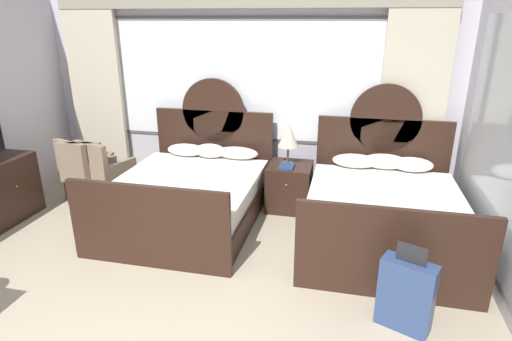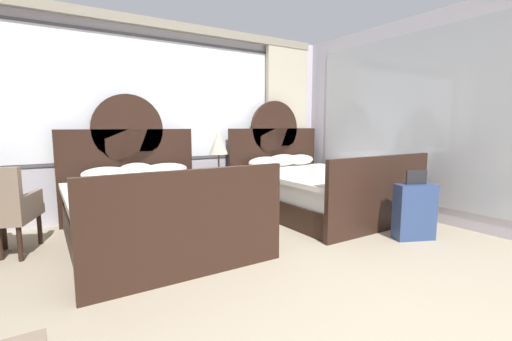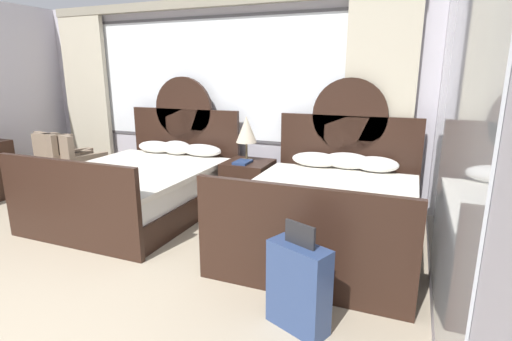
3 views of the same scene
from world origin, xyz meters
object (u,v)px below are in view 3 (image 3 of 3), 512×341
at_px(bed_near_window, 143,185).
at_px(armchair_by_window_centre, 61,159).
at_px(armchair_by_window_left, 76,161).
at_px(armchair_by_window_right, 63,159).
at_px(bed_near_mirror, 329,209).
at_px(book_on_nightstand, 243,162).
at_px(table_lamp_on_nightstand, 246,130).
at_px(nightstand_between_beds, 248,185).
at_px(suitcase_on_floor, 298,287).

bearing_deg(bed_near_window, armchair_by_window_centre, 170.05).
height_order(armchair_by_window_left, armchair_by_window_right, same).
xyz_separation_m(bed_near_mirror, book_on_nightstand, (-1.20, 0.50, 0.28)).
relative_size(bed_near_window, table_lamp_on_nightstand, 3.88).
height_order(nightstand_between_beds, suitcase_on_floor, suitcase_on_floor).
bearing_deg(book_on_nightstand, nightstand_between_beds, 77.60).
relative_size(book_on_nightstand, armchair_by_window_right, 0.29).
bearing_deg(armchair_by_window_right, book_on_nightstand, 4.31).
bearing_deg(armchair_by_window_left, armchair_by_window_right, -179.58).
xyz_separation_m(armchair_by_window_right, suitcase_on_floor, (4.10, -1.80, -0.17)).
relative_size(nightstand_between_beds, suitcase_on_floor, 0.80).
xyz_separation_m(nightstand_between_beds, armchair_by_window_centre, (-2.87, -0.32, 0.17)).
bearing_deg(table_lamp_on_nightstand, bed_near_mirror, -28.56).
bearing_deg(nightstand_between_beds, armchair_by_window_left, -172.82).
bearing_deg(armchair_by_window_left, suitcase_on_floor, -25.16).
relative_size(bed_near_window, armchair_by_window_left, 2.50).
bearing_deg(bed_near_mirror, table_lamp_on_nightstand, 151.44).
distance_m(nightstand_between_beds, book_on_nightstand, 0.34).
height_order(bed_near_mirror, suitcase_on_floor, bed_near_mirror).
distance_m(nightstand_between_beds, armchair_by_window_right, 2.85).
height_order(nightstand_between_beds, armchair_by_window_left, armchair_by_window_left).
relative_size(bed_near_mirror, armchair_by_window_centre, 2.50).
bearing_deg(nightstand_between_beds, bed_near_window, -152.14).
distance_m(table_lamp_on_nightstand, armchair_by_window_right, 2.86).
relative_size(nightstand_between_beds, armchair_by_window_left, 0.70).
distance_m(bed_near_mirror, nightstand_between_beds, 1.33).
xyz_separation_m(nightstand_between_beds, suitcase_on_floor, (1.28, -2.13, 0.00)).
relative_size(nightstand_between_beds, armchair_by_window_centre, 0.70).
height_order(table_lamp_on_nightstand, armchair_by_window_centre, table_lamp_on_nightstand).
bearing_deg(armchair_by_window_centre, bed_near_window, -9.95).
bearing_deg(table_lamp_on_nightstand, suitcase_on_floor, -58.73).
height_order(table_lamp_on_nightstand, book_on_nightstand, table_lamp_on_nightstand).
bearing_deg(table_lamp_on_nightstand, nightstand_between_beds, -48.71).
height_order(book_on_nightstand, armchair_by_window_centre, armchair_by_window_centre).
height_order(armchair_by_window_right, suitcase_on_floor, armchair_by_window_right).
distance_m(nightstand_between_beds, table_lamp_on_nightstand, 0.71).
height_order(bed_near_mirror, nightstand_between_beds, bed_near_mirror).
height_order(armchair_by_window_centre, armchair_by_window_right, same).
distance_m(bed_near_mirror, table_lamp_on_nightstand, 1.53).
distance_m(nightstand_between_beds, armchair_by_window_centre, 2.89).
distance_m(book_on_nightstand, armchair_by_window_right, 2.81).
xyz_separation_m(bed_near_mirror, armchair_by_window_centre, (-4.04, 0.29, 0.13)).
height_order(bed_near_window, armchair_by_window_right, bed_near_window).
height_order(bed_near_window, bed_near_mirror, same).
distance_m(table_lamp_on_nightstand, suitcase_on_floor, 2.64).
bearing_deg(armchair_by_window_centre, table_lamp_on_nightstand, 7.42).
bearing_deg(bed_near_window, nightstand_between_beds, 27.86).
xyz_separation_m(bed_near_window, armchair_by_window_left, (-1.39, 0.30, 0.13)).
bearing_deg(bed_near_mirror, armchair_by_window_centre, 175.86).
bearing_deg(table_lamp_on_nightstand, armchair_by_window_centre, -172.58).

